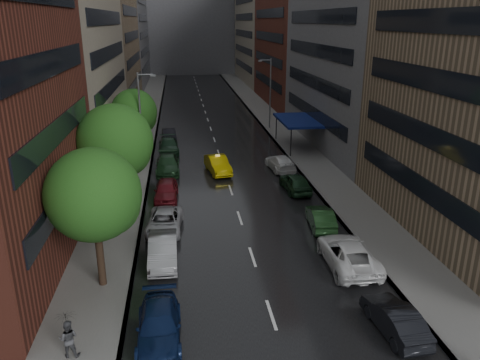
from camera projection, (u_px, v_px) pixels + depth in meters
name	position (u px, v px, depth m)	size (l,w,h in m)	color
road	(209.00, 123.00, 66.21)	(14.00, 140.00, 0.01)	black
sidewalk_left	(144.00, 124.00, 65.08)	(4.00, 140.00, 0.15)	gray
sidewalk_right	(271.00, 120.00, 67.29)	(4.00, 140.00, 0.15)	gray
buildings_left	(98.00, 4.00, 67.42)	(8.00, 108.00, 38.00)	maroon
buildings_right	(304.00, 11.00, 69.46)	(8.05, 109.10, 36.00)	#937A5B
building_far	(190.00, 11.00, 124.79)	(40.00, 14.00, 32.00)	slate
tree_near	(94.00, 195.00, 23.82)	(4.89, 4.89, 7.79)	#382619
tree_mid	(115.00, 142.00, 32.46)	(5.28, 5.28, 8.41)	#382619
tree_far	(134.00, 112.00, 46.97)	(4.60, 4.60, 7.34)	#382619
taxi	(218.00, 165.00, 44.28)	(1.69, 4.86, 1.60)	yellow
parked_cars_left	(166.00, 187.00, 38.44)	(2.64, 41.81, 1.57)	#0E1D44
parked_cars_right	(317.00, 213.00, 33.33)	(2.76, 29.90, 1.59)	black
ped_black_umbrella	(67.00, 331.00, 19.66)	(0.96, 0.98, 2.09)	#444549
street_lamp_left	(141.00, 118.00, 44.91)	(1.74, 0.22, 9.00)	gray
street_lamp_right	(270.00, 92.00, 60.88)	(1.74, 0.22, 9.00)	gray
awning	(297.00, 121.00, 52.23)	(4.00, 8.00, 3.12)	navy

